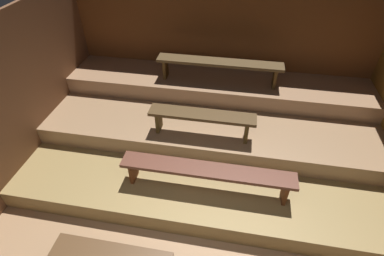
% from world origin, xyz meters
% --- Properties ---
extents(ground, '(6.13, 4.90, 0.08)m').
position_xyz_m(ground, '(0.00, 2.05, -0.04)').
color(ground, '#A07852').
extents(wall_back, '(6.13, 0.06, 2.31)m').
position_xyz_m(wall_back, '(0.00, 4.13, 1.16)').
color(wall_back, brown).
rests_on(wall_back, ground).
extents(wall_left, '(0.06, 4.90, 2.31)m').
position_xyz_m(wall_left, '(-2.69, 2.05, 1.16)').
color(wall_left, brown).
rests_on(wall_left, ground).
extents(platform_lower, '(5.33, 3.07, 0.29)m').
position_xyz_m(platform_lower, '(0.00, 2.57, 0.14)').
color(platform_lower, olive).
rests_on(platform_lower, ground).
extents(platform_middle, '(5.33, 2.03, 0.29)m').
position_xyz_m(platform_middle, '(0.00, 3.08, 0.43)').
color(platform_middle, '#A37D58').
rests_on(platform_middle, platform_lower).
extents(platform_upper, '(5.33, 0.95, 0.29)m').
position_xyz_m(platform_upper, '(0.00, 3.63, 0.71)').
color(platform_upper, '#A87D59').
rests_on(platform_upper, platform_middle).
extents(bench_lower_center, '(2.29, 0.28, 0.39)m').
position_xyz_m(bench_lower_center, '(0.09, 1.62, 0.61)').
color(bench_lower_center, brown).
rests_on(bench_lower_center, platform_lower).
extents(bench_middle_center, '(1.56, 0.28, 0.39)m').
position_xyz_m(bench_middle_center, '(-0.10, 2.41, 0.88)').
color(bench_middle_center, brown).
rests_on(bench_middle_center, platform_middle).
extents(bench_upper_center, '(2.12, 0.28, 0.39)m').
position_xyz_m(bench_upper_center, '(0.01, 3.53, 1.18)').
color(bench_upper_center, brown).
rests_on(bench_upper_center, platform_upper).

